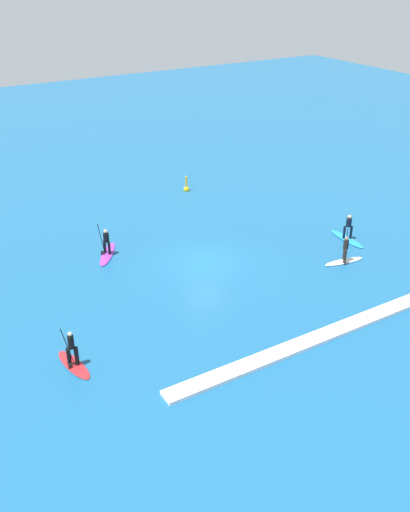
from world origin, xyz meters
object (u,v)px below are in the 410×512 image
surfer_on_red_board (73,358)px  marker_buoy (186,188)px  surfer_on_blue_board (347,234)px  surfer_on_white_board (345,256)px  surfer_on_purple_board (107,249)px

surfer_on_red_board → marker_buoy: surfer_on_red_board is taller
surfer_on_blue_board → marker_buoy: 14.02m
surfer_on_white_board → surfer_on_blue_board: bearing=-127.9°
surfer_on_white_board → surfer_on_purple_board: bearing=-26.4°
surfer_on_purple_board → surfer_on_red_board: size_ratio=1.12×
surfer_on_blue_board → surfer_on_purple_board: size_ratio=1.03×
surfer_on_red_board → marker_buoy: 22.54m
surfer_on_purple_board → surfer_on_red_board: (-5.59, -9.49, 0.04)m
surfer_on_blue_board → surfer_on_purple_board: surfer_on_purple_board is taller
surfer_on_blue_board → surfer_on_red_board: bearing=102.8°
surfer_on_red_board → marker_buoy: size_ratio=2.03×
surfer_on_blue_board → surfer_on_purple_board: 15.65m
surfer_on_white_board → marker_buoy: surfer_on_white_board is taller
surfer_on_purple_board → surfer_on_white_board: bearing=89.2°
surfer_on_blue_board → surfer_on_red_board: surfer_on_red_board is taller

